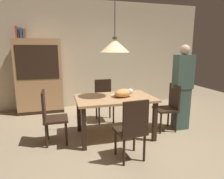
{
  "coord_description": "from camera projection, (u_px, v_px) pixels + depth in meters",
  "views": [
    {
      "loc": [
        -0.97,
        -2.9,
        1.6
      ],
      "look_at": [
        -0.0,
        0.62,
        0.85
      ],
      "focal_mm": 31.46,
      "sensor_mm": 36.0,
      "label": 1
    }
  ],
  "objects": [
    {
      "name": "pendant_lamp",
      "position": [
        115.0,
        46.0,
        3.38
      ],
      "size": [
        0.52,
        0.52,
        1.3
      ],
      "color": "beige"
    },
    {
      "name": "dining_table",
      "position": [
        115.0,
        102.0,
        3.58
      ],
      "size": [
        1.4,
        0.9,
        0.75
      ],
      "color": "tan",
      "rests_on": "ground"
    },
    {
      "name": "person_standing",
      "position": [
        182.0,
        88.0,
        3.89
      ],
      "size": [
        0.36,
        0.22,
        1.69
      ],
      "color": "#3D564C",
      "rests_on": "ground"
    },
    {
      "name": "chair_near_front",
      "position": [
        132.0,
        128.0,
        2.78
      ],
      "size": [
        0.43,
        0.43,
        0.93
      ],
      "color": "black",
      "rests_on": "ground"
    },
    {
      "name": "chair_far_back",
      "position": [
        104.0,
        98.0,
        4.44
      ],
      "size": [
        0.4,
        0.4,
        0.93
      ],
      "color": "black",
      "rests_on": "ground"
    },
    {
      "name": "chair_left_side",
      "position": [
        51.0,
        115.0,
        3.32
      ],
      "size": [
        0.4,
        0.4,
        0.93
      ],
      "color": "black",
      "rests_on": "ground"
    },
    {
      "name": "cat_sleeping",
      "position": [
        124.0,
        93.0,
        3.55
      ],
      "size": [
        0.41,
        0.32,
        0.16
      ],
      "color": "#E59951",
      "rests_on": "dining_table"
    },
    {
      "name": "book_brown_thick",
      "position": [
        25.0,
        34.0,
        4.68
      ],
      "size": [
        0.06,
        0.24,
        0.22
      ],
      "primitive_type": "cube",
      "color": "brown",
      "rests_on": "hutch_bookcase"
    },
    {
      "name": "chair_right_side",
      "position": [
        169.0,
        105.0,
        3.9
      ],
      "size": [
        0.43,
        0.43,
        0.93
      ],
      "color": "black",
      "rests_on": "ground"
    },
    {
      "name": "book_red_tall",
      "position": [
        17.0,
        32.0,
        4.62
      ],
      "size": [
        0.04,
        0.22,
        0.28
      ],
      "primitive_type": "cube",
      "color": "#B73833",
      "rests_on": "hutch_bookcase"
    },
    {
      "name": "book_blue_wide",
      "position": [
        22.0,
        33.0,
        4.65
      ],
      "size": [
        0.06,
        0.24,
        0.24
      ],
      "primitive_type": "cube",
      "color": "#384C93",
      "rests_on": "hutch_bookcase"
    },
    {
      "name": "book_green_slim",
      "position": [
        19.0,
        33.0,
        4.64
      ],
      "size": [
        0.03,
        0.2,
        0.26
      ],
      "primitive_type": "cube",
      "color": "#427A4C",
      "rests_on": "hutch_bookcase"
    },
    {
      "name": "back_wall",
      "position": [
        93.0,
        55.0,
        5.53
      ],
      "size": [
        6.4,
        0.1,
        2.9
      ],
      "primitive_type": "cube",
      "color": "beige",
      "rests_on": "ground"
    },
    {
      "name": "ground",
      "position": [
        122.0,
        146.0,
        3.32
      ],
      "size": [
        10.0,
        10.0,
        0.0
      ],
      "primitive_type": "plane",
      "color": "#998466"
    },
    {
      "name": "hutch_bookcase",
      "position": [
        40.0,
        78.0,
        4.96
      ],
      "size": [
        1.12,
        0.45,
        1.85
      ],
      "color": "tan",
      "rests_on": "ground"
    }
  ]
}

